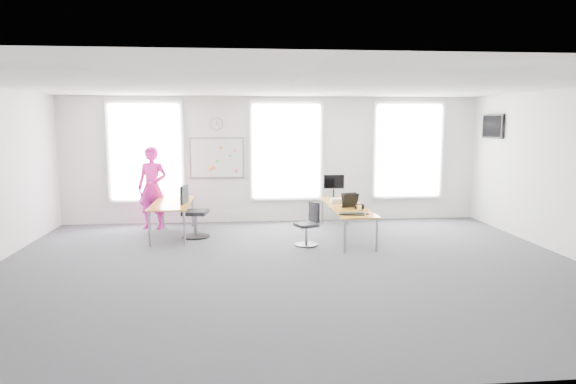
{
  "coord_description": "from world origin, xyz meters",
  "views": [
    {
      "loc": [
        -0.85,
        -8.27,
        2.42
      ],
      "look_at": [
        0.07,
        1.2,
        1.1
      ],
      "focal_mm": 32.0,
      "sensor_mm": 36.0,
      "label": 1
    }
  ],
  "objects": [
    {
      "name": "floor",
      "position": [
        0.0,
        0.0,
        0.0
      ],
      "size": [
        10.0,
        10.0,
        0.0
      ],
      "primitive_type": "plane",
      "color": "#29292D",
      "rests_on": "ground"
    },
    {
      "name": "ceiling",
      "position": [
        0.0,
        0.0,
        3.0
      ],
      "size": [
        10.0,
        10.0,
        0.0
      ],
      "primitive_type": "plane",
      "rotation": [
        3.14,
        0.0,
        0.0
      ],
      "color": "silver",
      "rests_on": "ground"
    },
    {
      "name": "wall_back",
      "position": [
        0.0,
        4.0,
        1.5
      ],
      "size": [
        10.0,
        0.0,
        10.0
      ],
      "primitive_type": "plane",
      "rotation": [
        1.57,
        0.0,
        0.0
      ],
      "color": "silver",
      "rests_on": "ground"
    },
    {
      "name": "wall_front",
      "position": [
        0.0,
        -4.0,
        1.5
      ],
      "size": [
        10.0,
        0.0,
        10.0
      ],
      "primitive_type": "plane",
      "rotation": [
        -1.57,
        0.0,
        0.0
      ],
      "color": "silver",
      "rests_on": "ground"
    },
    {
      "name": "window_left",
      "position": [
        -3.0,
        3.97,
        1.7
      ],
      "size": [
        1.6,
        0.06,
        2.2
      ],
      "primitive_type": "cube",
      "color": "silver",
      "rests_on": "wall_back"
    },
    {
      "name": "window_mid",
      "position": [
        0.3,
        3.97,
        1.7
      ],
      "size": [
        1.6,
        0.06,
        2.2
      ],
      "primitive_type": "cube",
      "color": "silver",
      "rests_on": "wall_back"
    },
    {
      "name": "window_right",
      "position": [
        3.3,
        3.97,
        1.7
      ],
      "size": [
        1.6,
        0.06,
        2.2
      ],
      "primitive_type": "cube",
      "color": "silver",
      "rests_on": "wall_back"
    },
    {
      "name": "desk_right",
      "position": [
        1.39,
        2.14,
        0.62
      ],
      "size": [
        0.72,
        2.71,
        0.66
      ],
      "color": "gold",
      "rests_on": "ground"
    },
    {
      "name": "desk_left",
      "position": [
        -2.25,
        2.62,
        0.66
      ],
      "size": [
        0.79,
        1.97,
        0.72
      ],
      "color": "gold",
      "rests_on": "ground"
    },
    {
      "name": "chair_right",
      "position": [
        0.5,
        1.49,
        0.37
      ],
      "size": [
        0.5,
        0.5,
        0.85
      ],
      "rotation": [
        0.0,
        0.0,
        -1.21
      ],
      "color": "black",
      "rests_on": "ground"
    },
    {
      "name": "chair_left",
      "position": [
        -1.82,
        2.41,
        0.48
      ],
      "size": [
        0.58,
        0.58,
        1.09
      ],
      "rotation": [
        0.0,
        0.0,
        1.4
      ],
      "color": "black",
      "rests_on": "ground"
    },
    {
      "name": "person",
      "position": [
        -2.78,
        3.41,
        0.93
      ],
      "size": [
        0.76,
        0.58,
        1.86
      ],
      "primitive_type": "imported",
      "rotation": [
        0.0,
        0.0,
        -0.22
      ],
      "color": "#DF1B95",
      "rests_on": "ground"
    },
    {
      "name": "whiteboard",
      "position": [
        -1.35,
        3.97,
        1.55
      ],
      "size": [
        1.2,
        0.03,
        0.9
      ],
      "primitive_type": "cube",
      "color": "silver",
      "rests_on": "wall_back"
    },
    {
      "name": "wall_clock",
      "position": [
        -1.35,
        3.97,
        2.35
      ],
      "size": [
        0.3,
        0.04,
        0.3
      ],
      "primitive_type": "cylinder",
      "rotation": [
        1.57,
        0.0,
        0.0
      ],
      "color": "gray",
      "rests_on": "wall_back"
    },
    {
      "name": "tv",
      "position": [
        4.95,
        3.0,
        2.3
      ],
      "size": [
        0.06,
        0.9,
        0.55
      ],
      "primitive_type": "cube",
      "color": "black",
      "rests_on": "wall_right"
    },
    {
      "name": "keyboard",
      "position": [
        1.28,
        1.12,
        0.67
      ],
      "size": [
        0.51,
        0.26,
        0.02
      ],
      "primitive_type": "cube",
      "rotation": [
        0.0,
        0.0,
        -0.19
      ],
      "color": "black",
      "rests_on": "desk_right"
    },
    {
      "name": "mouse",
      "position": [
        1.58,
        1.11,
        0.68
      ],
      "size": [
        0.09,
        0.11,
        0.04
      ],
      "primitive_type": "ellipsoid",
      "rotation": [
        0.0,
        0.0,
        0.27
      ],
      "color": "black",
      "rests_on": "desk_right"
    },
    {
      "name": "lens_cap",
      "position": [
        1.54,
        1.53,
        0.66
      ],
      "size": [
        0.07,
        0.07,
        0.01
      ],
      "primitive_type": "cylinder",
      "rotation": [
        0.0,
        0.0,
        -0.13
      ],
      "color": "black",
      "rests_on": "desk_right"
    },
    {
      "name": "headphones",
      "position": [
        1.56,
        1.72,
        0.71
      ],
      "size": [
        0.18,
        0.1,
        0.11
      ],
      "rotation": [
        0.0,
        0.0,
        -0.26
      ],
      "color": "black",
      "rests_on": "desk_right"
    },
    {
      "name": "laptop_sleeve",
      "position": [
        1.42,
        1.96,
        0.8
      ],
      "size": [
        0.37,
        0.3,
        0.29
      ],
      "rotation": [
        0.0,
        0.0,
        0.32
      ],
      "color": "black",
      "rests_on": "desk_right"
    },
    {
      "name": "paper_stack",
      "position": [
        1.29,
        2.51,
        0.71
      ],
      "size": [
        0.31,
        0.23,
        0.11
      ],
      "primitive_type": "cube",
      "rotation": [
        0.0,
        0.0,
        -0.01
      ],
      "color": "beige",
      "rests_on": "desk_right"
    },
    {
      "name": "monitor",
      "position": [
        1.34,
        3.29,
        0.98
      ],
      "size": [
        0.48,
        0.2,
        0.53
      ],
      "rotation": [
        0.0,
        0.0,
        0.01
      ],
      "color": "black",
      "rests_on": "desk_right"
    }
  ]
}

